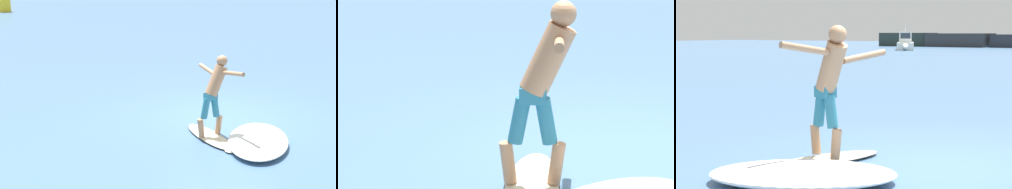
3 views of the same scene
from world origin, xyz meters
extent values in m
plane|color=#4A7097|center=(0.00, 0.00, 0.00)|extent=(200.00, 200.00, 0.00)
ellipsoid|color=beige|center=(-1.38, -0.72, 0.04)|extent=(1.14, 1.87, 0.08)
ellipsoid|color=beige|center=(-1.71, -1.57, 0.04)|extent=(0.37, 0.34, 0.07)
ellipsoid|color=#2D2D33|center=(-1.38, -0.72, 0.04)|extent=(1.16, 1.89, 0.04)
cone|color=black|center=(-1.12, -0.03, -0.06)|extent=(0.06, 0.06, 0.14)
cone|color=black|center=(-1.30, -0.09, -0.06)|extent=(0.06, 0.06, 0.14)
cone|color=black|center=(-1.03, -0.20, -0.06)|extent=(0.06, 0.06, 0.14)
cylinder|color=tan|center=(-1.16, -0.79, 0.29)|extent=(0.21, 0.18, 0.43)
cylinder|color=teal|center=(-1.26, -0.76, 0.72)|extent=(0.26, 0.21, 0.47)
cylinder|color=tan|center=(-1.61, -0.64, 0.29)|extent=(0.21, 0.18, 0.43)
cylinder|color=teal|center=(-1.51, -0.67, 0.72)|extent=(0.26, 0.21, 0.47)
cube|color=teal|center=(-1.38, -0.72, 0.99)|extent=(0.31, 0.27, 0.16)
cylinder|color=tan|center=(-1.25, -0.76, 1.34)|extent=(0.59, 0.43, 0.73)
sphere|color=tan|center=(-1.12, -0.80, 1.77)|extent=(0.25, 0.25, 0.25)
cylinder|color=tan|center=(-1.00, -0.32, 1.47)|extent=(0.35, 0.71, 0.21)
cylinder|color=tan|center=(-1.32, -1.26, 1.59)|extent=(0.32, 0.71, 0.20)
cylinder|color=yellow|center=(8.67, 28.16, 0.61)|extent=(1.03, 1.03, 1.22)
ellipsoid|color=white|center=(-0.99, -1.75, 0.11)|extent=(2.61, 2.27, 0.21)
camera|label=1|loc=(-9.24, -6.95, 3.90)|focal=50.00mm
camera|label=2|loc=(-3.55, -7.65, 3.17)|focal=85.00mm
camera|label=3|loc=(3.03, -6.99, 1.79)|focal=60.00mm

